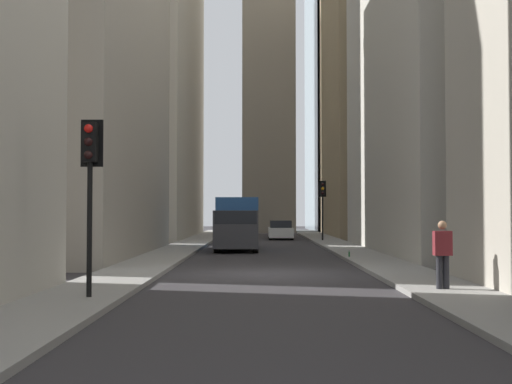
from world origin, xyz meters
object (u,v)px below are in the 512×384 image
Objects in this scene: pedestrian at (443,252)px; traffic_light_foreground at (90,166)px; sedan_white at (280,230)px; discarded_bottle at (349,254)px; traffic_light_midblock at (322,196)px; delivery_truck at (238,223)px.

traffic_light_foreground is at bearing 100.04° from pedestrian.
sedan_white is 15.93× the size of discarded_bottle.
traffic_light_midblock is 15.71m from discarded_bottle.
delivery_truck is 3.77× the size of pedestrian.
delivery_truck is at bearing -8.03° from traffic_light_foreground.
pedestrian is at bearing -174.56° from sedan_white.
pedestrian is (-31.14, -2.97, 0.41)m from sedan_white.
delivery_truck is at bearing 17.75° from pedestrian.
pedestrian is (1.51, -8.52, -2.07)m from traffic_light_foreground.
delivery_truck is 19.79m from traffic_light_foreground.
traffic_light_foreground is 29.25m from traffic_light_midblock.
traffic_light_foreground reaches higher than discarded_bottle.
sedan_white is 2.51× the size of pedestrian.
sedan_white is at bearing 30.43° from traffic_light_midblock.
delivery_truck is at bearing 147.19° from traffic_light_midblock.
traffic_light_midblock is (8.53, -5.50, 1.66)m from delivery_truck.
sedan_white is 31.29m from pedestrian.
traffic_light_foreground is 15.13× the size of discarded_bottle.
traffic_light_foreground is 15.11m from discarded_bottle.
discarded_bottle is at bearing -143.85° from delivery_truck.
sedan_white is 1.06× the size of traffic_light_midblock.
traffic_light_midblock is at bearing -16.40° from traffic_light_foreground.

